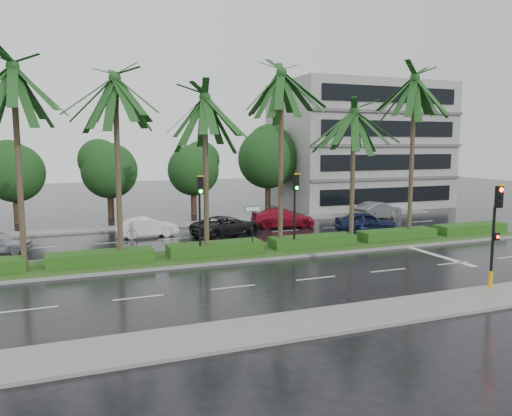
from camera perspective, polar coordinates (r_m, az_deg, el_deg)
name	(u,v)px	position (r m, az deg, el deg)	size (l,w,h in m)	color
ground	(273,256)	(27.63, 1.92, -5.48)	(120.00, 120.00, 0.00)	black
near_sidewalk	(383,312)	(19.01, 14.37, -11.48)	(40.00, 2.40, 0.12)	slate
far_sidewalk	(212,223)	(38.74, -5.09, -1.71)	(40.00, 2.00, 0.12)	slate
median	(266,251)	(28.51, 1.12, -4.91)	(36.00, 4.00, 0.15)	gray
hedge	(266,244)	(28.43, 1.12, -4.18)	(35.20, 1.40, 0.60)	#194714
lane_markings	(325,253)	(28.56, 7.89, -5.10)	(34.00, 13.06, 0.01)	silver
palm_row	(245,97)	(27.54, -1.31, 12.55)	(26.30, 4.20, 10.86)	#413325
signal_near	(495,232)	(22.93, 25.66, -2.47)	(0.34, 0.45, 4.36)	black
signal_median_left	(200,204)	(26.10, -6.41, 0.41)	(0.34, 0.42, 4.36)	black
signal_median_right	(295,200)	(28.01, 4.52, 0.90)	(0.34, 0.42, 4.36)	black
street_sign	(253,217)	(27.30, -0.39, -1.09)	(0.95, 0.09, 2.60)	black
bg_trees	(219,161)	(44.31, -4.28, 5.38)	(32.90, 5.50, 7.94)	#362918
building	(359,145)	(50.91, 11.68, 7.03)	(16.00, 10.00, 12.00)	gray
car_white	(147,227)	(33.89, -12.30, -2.13)	(3.95, 1.38, 1.30)	white
car_darkgrey	(226,226)	(33.50, -3.40, -2.03)	(4.91, 2.26, 1.36)	black
car_red	(283,218)	(36.94, 3.06, -1.14)	(4.78, 1.94, 1.39)	maroon
car_blue	(366,222)	(35.53, 12.46, -1.59)	(4.25, 1.71, 1.45)	#161D42
car_grey	(378,210)	(42.20, 13.72, -0.25)	(4.33, 1.51, 1.43)	#565A5B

